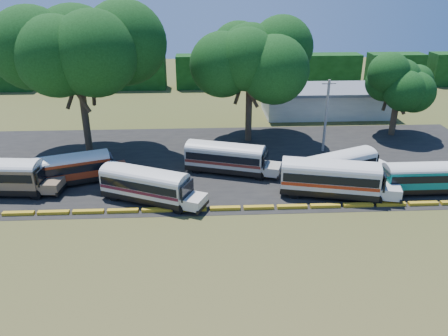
{
  "coord_description": "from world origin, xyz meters",
  "views": [
    {
      "loc": [
        -0.31,
        -32.97,
        18.96
      ],
      "look_at": [
        1.65,
        6.0,
        1.87
      ],
      "focal_mm": 35.0,
      "sensor_mm": 36.0,
      "label": 1
    }
  ],
  "objects_px": {
    "bus_cream_west": "(147,183)",
    "bus_teal": "(426,176)",
    "bus_white_red": "(332,177)",
    "tree_west": "(76,50)",
    "bus_red": "(72,167)"
  },
  "relations": [
    {
      "from": "bus_red",
      "to": "bus_teal",
      "type": "relative_size",
      "value": 1.05
    },
    {
      "from": "bus_white_red",
      "to": "bus_teal",
      "type": "height_order",
      "value": "bus_white_red"
    },
    {
      "from": "bus_cream_west",
      "to": "bus_teal",
      "type": "relative_size",
      "value": 1.08
    },
    {
      "from": "bus_red",
      "to": "bus_white_red",
      "type": "distance_m",
      "value": 25.25
    },
    {
      "from": "bus_red",
      "to": "bus_white_red",
      "type": "relative_size",
      "value": 0.87
    },
    {
      "from": "tree_west",
      "to": "bus_cream_west",
      "type": "bearing_deg",
      "value": -57.19
    },
    {
      "from": "bus_teal",
      "to": "tree_west",
      "type": "distance_m",
      "value": 37.87
    },
    {
      "from": "bus_cream_west",
      "to": "bus_white_red",
      "type": "relative_size",
      "value": 0.9
    },
    {
      "from": "bus_cream_west",
      "to": "bus_white_red",
      "type": "bearing_deg",
      "value": 25.23
    },
    {
      "from": "bus_white_red",
      "to": "bus_red",
      "type": "bearing_deg",
      "value": -175.91
    },
    {
      "from": "bus_white_red",
      "to": "tree_west",
      "type": "bearing_deg",
      "value": 166.84
    },
    {
      "from": "bus_cream_west",
      "to": "bus_white_red",
      "type": "xyz_separation_m",
      "value": [
        17.08,
        0.24,
        0.18
      ]
    },
    {
      "from": "bus_white_red",
      "to": "tree_west",
      "type": "xyz_separation_m",
      "value": [
        -25.32,
        12.54,
        9.74
      ]
    },
    {
      "from": "bus_red",
      "to": "tree_west",
      "type": "distance_m",
      "value": 13.14
    },
    {
      "from": "bus_red",
      "to": "bus_teal",
      "type": "height_order",
      "value": "bus_red"
    }
  ]
}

